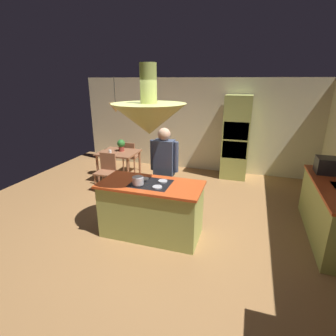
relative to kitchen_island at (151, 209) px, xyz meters
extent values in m
plane|color=#9E7042|center=(0.00, 0.20, -0.47)|extent=(8.16, 8.16, 0.00)
cube|color=beige|center=(0.00, 3.65, 0.81)|extent=(6.80, 0.10, 2.55)
cube|color=#A8B259|center=(0.00, 0.00, -0.02)|extent=(1.61, 0.73, 0.88)
cube|color=#D14C1E|center=(0.00, 0.00, 0.44)|extent=(1.67, 0.79, 0.04)
cube|color=black|center=(0.00, 0.00, 0.45)|extent=(0.64, 0.52, 0.01)
cylinder|color=#B2B2B7|center=(-0.16, -0.13, 0.47)|extent=(0.15, 0.15, 0.02)
cylinder|color=#B2B2B7|center=(0.16, -0.13, 0.47)|extent=(0.15, 0.15, 0.02)
cylinder|color=#B2B2B7|center=(-0.16, 0.13, 0.47)|extent=(0.15, 0.15, 0.02)
cylinder|color=#B2B2B7|center=(0.16, 0.13, 0.47)|extent=(0.15, 0.15, 0.02)
cube|color=#A8B259|center=(2.84, 0.80, -0.02)|extent=(0.62, 2.02, 0.88)
cube|color=#A8B259|center=(1.10, 3.25, 0.60)|extent=(0.66, 0.62, 2.14)
cube|color=black|center=(1.10, 2.96, 0.83)|extent=(0.60, 0.04, 0.44)
cube|color=black|center=(1.10, 2.96, 0.35)|extent=(0.60, 0.04, 0.44)
cube|color=#925B3D|center=(-1.70, 2.10, 0.27)|extent=(0.96, 0.83, 0.04)
cylinder|color=#925B3D|center=(-2.12, 1.75, -0.11)|extent=(0.06, 0.06, 0.72)
cylinder|color=#925B3D|center=(-1.28, 1.75, -0.11)|extent=(0.06, 0.06, 0.72)
cylinder|color=#925B3D|center=(-2.12, 2.45, -0.11)|extent=(0.06, 0.06, 0.72)
cylinder|color=#925B3D|center=(-1.28, 2.45, -0.11)|extent=(0.06, 0.06, 0.72)
cylinder|color=tan|center=(-0.08, 0.66, -0.05)|extent=(0.14, 0.14, 0.84)
cylinder|color=tan|center=(0.10, 0.66, -0.05)|extent=(0.14, 0.14, 0.84)
cube|color=#3F4C66|center=(0.01, 0.66, 0.70)|extent=(0.36, 0.22, 0.65)
cylinder|color=#3F4C66|center=(-0.21, 0.66, 0.73)|extent=(0.09, 0.09, 0.55)
cylinder|color=#3F4C66|center=(0.23, 0.66, 0.73)|extent=(0.09, 0.09, 0.55)
sphere|color=tan|center=(0.01, 0.66, 1.13)|extent=(0.23, 0.23, 0.23)
cone|color=#A8B259|center=(0.00, 0.00, 1.48)|extent=(1.10, 1.10, 0.45)
cylinder|color=#A8B259|center=(0.00, 0.00, 1.98)|extent=(0.24, 0.24, 0.55)
cone|color=#E0B266|center=(-1.70, 2.10, 1.39)|extent=(0.32, 0.32, 0.22)
cylinder|color=black|center=(-1.70, 2.10, 1.80)|extent=(0.01, 0.01, 0.60)
cube|color=#925B3D|center=(-1.70, 1.39, -0.03)|extent=(0.40, 0.40, 0.04)
cube|color=#925B3D|center=(-1.70, 1.57, 0.19)|extent=(0.40, 0.04, 0.42)
cylinder|color=#925B3D|center=(-1.87, 1.22, -0.25)|extent=(0.04, 0.04, 0.43)
cylinder|color=#925B3D|center=(-1.53, 1.22, -0.25)|extent=(0.04, 0.04, 0.43)
cylinder|color=#925B3D|center=(-1.87, 1.56, -0.25)|extent=(0.04, 0.04, 0.43)
cylinder|color=#925B3D|center=(-1.53, 1.56, -0.25)|extent=(0.04, 0.04, 0.43)
cube|color=#925B3D|center=(-1.70, 2.81, -0.03)|extent=(0.40, 0.40, 0.04)
cube|color=#925B3D|center=(-1.70, 2.63, 0.19)|extent=(0.40, 0.04, 0.42)
cylinder|color=#925B3D|center=(-1.53, 2.98, -0.25)|extent=(0.04, 0.04, 0.43)
cylinder|color=#925B3D|center=(-1.87, 2.98, -0.25)|extent=(0.04, 0.04, 0.43)
cylinder|color=#925B3D|center=(-1.53, 2.64, -0.25)|extent=(0.04, 0.04, 0.43)
cylinder|color=#925B3D|center=(-1.87, 2.64, -0.25)|extent=(0.04, 0.04, 0.43)
cylinder|color=#99382D|center=(-1.66, 2.19, 0.35)|extent=(0.14, 0.14, 0.12)
sphere|color=#2D722D|center=(-1.66, 2.19, 0.49)|extent=(0.20, 0.20, 0.20)
cylinder|color=white|center=(-1.82, 1.89, 0.34)|extent=(0.07, 0.07, 0.09)
cube|color=#232326|center=(2.84, 1.41, 0.60)|extent=(0.46, 0.36, 0.28)
cylinder|color=#B2B2B7|center=(-0.16, -0.13, 0.54)|extent=(0.18, 0.18, 0.12)
camera|label=1|loc=(1.44, -3.59, 2.04)|focal=27.85mm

